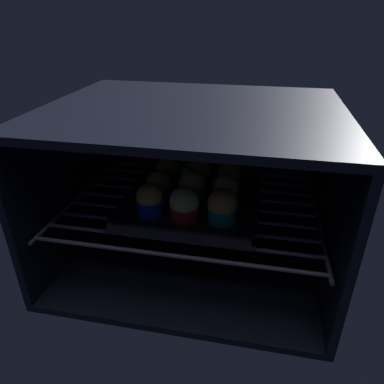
% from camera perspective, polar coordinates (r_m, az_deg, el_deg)
% --- Properties ---
extents(oven_cavity, '(0.59, 0.47, 0.37)m').
position_cam_1_polar(oven_cavity, '(0.82, 0.72, 1.58)').
color(oven_cavity, black).
rests_on(oven_cavity, ground).
extents(oven_rack, '(0.55, 0.42, 0.01)m').
position_cam_1_polar(oven_rack, '(0.80, 0.14, -1.93)').
color(oven_rack, '#444756').
rests_on(oven_rack, oven_cavity).
extents(baking_tray, '(0.29, 0.29, 0.02)m').
position_cam_1_polar(baking_tray, '(0.78, -0.00, -1.58)').
color(baking_tray, black).
rests_on(baking_tray, oven_rack).
extents(muffin_row0_col0, '(0.06, 0.06, 0.07)m').
position_cam_1_polar(muffin_row0_col0, '(0.72, -6.79, -1.35)').
color(muffin_row0_col0, '#1928B7').
rests_on(muffin_row0_col0, baking_tray).
extents(muffin_row0_col1, '(0.06, 0.06, 0.07)m').
position_cam_1_polar(muffin_row0_col1, '(0.70, -1.22, -2.05)').
color(muffin_row0_col1, red).
rests_on(muffin_row0_col1, baking_tray).
extents(muffin_row0_col2, '(0.06, 0.06, 0.07)m').
position_cam_1_polar(muffin_row0_col2, '(0.69, 4.89, -2.39)').
color(muffin_row0_col2, '#0C8C84').
rests_on(muffin_row0_col2, baking_tray).
extents(muffin_row1_col0, '(0.06, 0.06, 0.06)m').
position_cam_1_polar(muffin_row1_col0, '(0.78, -5.30, 1.11)').
color(muffin_row1_col0, '#7A238C').
rests_on(muffin_row1_col0, baking_tray).
extents(muffin_row1_col1, '(0.06, 0.06, 0.08)m').
position_cam_1_polar(muffin_row1_col1, '(0.77, -0.17, 0.96)').
color(muffin_row1_col1, '#0C8C84').
rests_on(muffin_row1_col1, baking_tray).
extents(muffin_row1_col2, '(0.06, 0.06, 0.07)m').
position_cam_1_polar(muffin_row1_col2, '(0.76, 5.34, 0.32)').
color(muffin_row1_col2, '#0C8C84').
rests_on(muffin_row1_col2, baking_tray).
extents(muffin_row2_col0, '(0.06, 0.06, 0.07)m').
position_cam_1_polar(muffin_row2_col0, '(0.85, -3.84, 3.32)').
color(muffin_row2_col0, '#7A238C').
rests_on(muffin_row2_col0, baking_tray).
extents(muffin_row2_col1, '(0.06, 0.06, 0.07)m').
position_cam_1_polar(muffin_row2_col1, '(0.83, 0.97, 3.15)').
color(muffin_row2_col1, '#1928B7').
rests_on(muffin_row2_col1, baking_tray).
extents(muffin_row2_col2, '(0.06, 0.06, 0.07)m').
position_cam_1_polar(muffin_row2_col2, '(0.83, 5.96, 2.62)').
color(muffin_row2_col2, '#1928B7').
rests_on(muffin_row2_col2, baking_tray).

